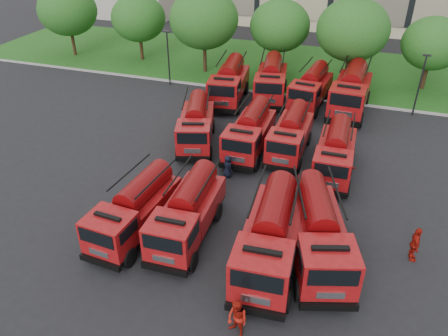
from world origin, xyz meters
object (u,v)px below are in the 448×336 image
object	(u,v)px
fire_truck_3	(318,233)
fire_truck_8	(229,82)
fire_truck_9	(271,80)
firefighter_2	(411,259)
firefighter_0	(324,281)
firefighter_4	(227,176)
fire_truck_11	(351,91)
fire_truck_10	(311,88)
fire_truck_0	(135,209)
fire_truck_2	(271,236)
firefighter_3	(332,296)
fire_truck_4	(196,124)
fire_truck_7	(335,153)
firefighter_1	(237,334)
firefighter_5	(339,180)
fire_truck_1	(188,212)
fire_truck_5	(250,132)
fire_truck_6	(291,134)

from	to	relation	value
fire_truck_3	fire_truck_8	bearing A→B (deg)	102.70
fire_truck_9	firefighter_2	bearing A→B (deg)	-66.88
firefighter_0	firefighter_4	size ratio (longest dim) A/B	1.20
fire_truck_11	fire_truck_10	bearing A→B (deg)	179.68
fire_truck_0	fire_truck_2	bearing A→B (deg)	4.12
firefighter_3	firefighter_4	distance (m)	11.01
fire_truck_4	fire_truck_11	distance (m)	13.75
fire_truck_7	firefighter_2	world-z (taller)	fire_truck_7
fire_truck_8	firefighter_1	distance (m)	24.55
fire_truck_2	firefighter_4	world-z (taller)	fire_truck_2
fire_truck_2	fire_truck_8	size ratio (longest dim) A/B	0.99
fire_truck_9	firefighter_2	size ratio (longest dim) A/B	3.97
firefighter_3	fire_truck_11	bearing A→B (deg)	-87.31
firefighter_0	fire_truck_4	bearing A→B (deg)	106.68
fire_truck_11	firefighter_2	distance (m)	18.02
fire_truck_8	firefighter_5	distance (m)	14.73
fire_truck_10	firefighter_0	size ratio (longest dim) A/B	3.87
fire_truck_3	fire_truck_7	xyz separation A→B (m)	(-0.10, 8.41, -0.14)
fire_truck_1	firefighter_4	size ratio (longest dim) A/B	4.40
fire_truck_3	fire_truck_8	world-z (taller)	fire_truck_8
firefighter_5	fire_truck_2	bearing A→B (deg)	77.51
fire_truck_8	fire_truck_7	bearing A→B (deg)	-49.89
fire_truck_3	fire_truck_5	size ratio (longest dim) A/B	1.12
fire_truck_0	fire_truck_5	xyz separation A→B (m)	(3.34, 10.41, 0.05)
fire_truck_6	fire_truck_10	distance (m)	8.87
fire_truck_9	fire_truck_11	xyz separation A→B (m)	(6.90, -0.58, 0.11)
firefighter_0	fire_truck_11	bearing A→B (deg)	63.76
fire_truck_8	fire_truck_11	bearing A→B (deg)	-1.09
fire_truck_11	firefighter_1	world-z (taller)	fire_truck_11
fire_truck_4	fire_truck_6	size ratio (longest dim) A/B	1.08
firefighter_4	fire_truck_9	bearing A→B (deg)	-53.01
fire_truck_4	fire_truck_11	bearing A→B (deg)	25.91
fire_truck_1	fire_truck_2	xyz separation A→B (m)	(4.55, -0.69, 0.18)
fire_truck_4	fire_truck_7	distance (m)	10.01
firefighter_4	firefighter_5	size ratio (longest dim) A/B	0.82
fire_truck_1	fire_truck_9	size ratio (longest dim) A/B	0.87
fire_truck_0	firefighter_0	size ratio (longest dim) A/B	3.66
firefighter_0	firefighter_4	world-z (taller)	firefighter_0
fire_truck_0	fire_truck_10	bearing A→B (deg)	77.69
fire_truck_2	fire_truck_11	distance (m)	19.92
fire_truck_11	firefighter_3	world-z (taller)	fire_truck_11
fire_truck_4	fire_truck_10	world-z (taller)	fire_truck_10
fire_truck_3	fire_truck_6	world-z (taller)	fire_truck_3
fire_truck_5	fire_truck_10	distance (m)	9.90
fire_truck_3	fire_truck_10	world-z (taller)	fire_truck_3
fire_truck_0	firefighter_2	size ratio (longest dim) A/B	3.45
fire_truck_4	fire_truck_7	bearing A→B (deg)	-22.89
fire_truck_6	fire_truck_11	bearing A→B (deg)	69.30
fire_truck_4	fire_truck_11	world-z (taller)	fire_truck_11
firefighter_3	fire_truck_7	bearing A→B (deg)	-83.81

